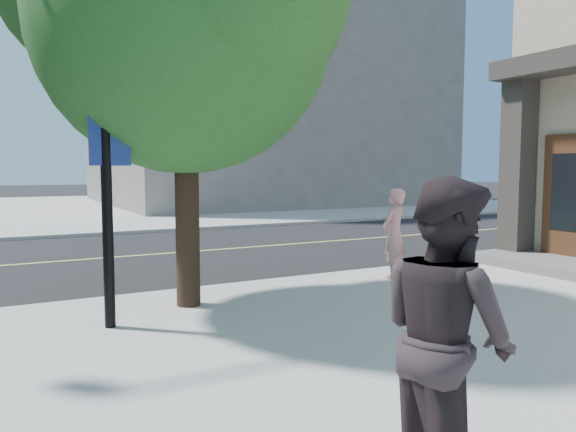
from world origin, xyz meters
TOP-DOWN VIEW (x-y plane):
  - ground at (0.00, 0.00)m, footprint 140.00×140.00m
  - road_ew at (0.00, 4.50)m, footprint 140.00×9.00m
  - sidewalk_ne at (13.50, 21.50)m, footprint 29.00×25.00m
  - filler_ne at (14.00, 22.00)m, footprint 18.00×16.00m
  - man_on_phone at (5.87, -0.98)m, footprint 0.70×0.59m
  - pedestrian at (1.88, -6.34)m, footprint 0.86×1.04m

SIDE VIEW (x-z plane):
  - ground at x=0.00m, z-range 0.00..0.00m
  - road_ew at x=0.00m, z-range 0.00..0.01m
  - sidewalk_ne at x=13.50m, z-range 0.00..0.12m
  - man_on_phone at x=5.87m, z-range 0.12..1.74m
  - pedestrian at x=1.88m, z-range 0.12..2.06m
  - filler_ne at x=14.00m, z-range 0.12..14.12m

